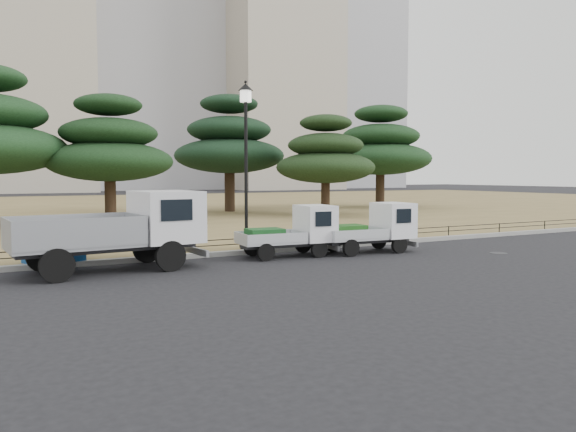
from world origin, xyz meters
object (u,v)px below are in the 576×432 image
truck_large (120,227)px  truck_kei_front (294,231)px  tarp_pile (55,249)px  truck_kei_rear (373,228)px  street_lamp (246,138)px

truck_large → truck_kei_front: 5.65m
truck_large → tarp_pile: 2.27m
truck_kei_rear → tarp_pile: size_ratio=1.92×
truck_kei_front → street_lamp: size_ratio=0.58×
truck_large → truck_kei_rear: size_ratio=1.58×
truck_kei_rear → street_lamp: size_ratio=0.59×
truck_kei_front → truck_kei_rear: bearing=-3.8°
truck_kei_rear → street_lamp: bearing=158.9°
street_lamp → truck_kei_rear: bearing=-24.7°
truck_kei_front → tarp_pile: truck_kei_front is taller
truck_large → tarp_pile: bearing=130.9°
truck_kei_front → street_lamp: street_lamp is taller
truck_large → tarp_pile: (-1.57, 1.48, -0.70)m
truck_large → truck_kei_rear: bearing=-7.7°
street_lamp → tarp_pile: size_ratio=3.23×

